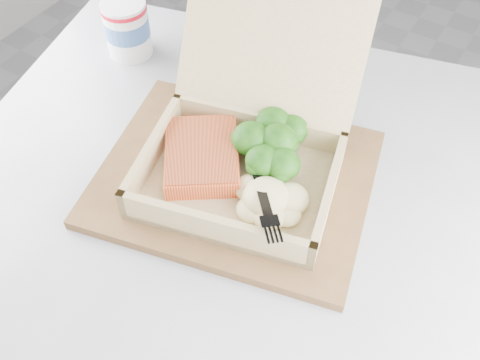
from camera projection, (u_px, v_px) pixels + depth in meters
The scene contains 9 objects.
cafe_table at pixel (214, 252), 0.87m from camera, with size 0.88×0.88×0.70m.
serving_tray at pixel (235, 178), 0.72m from camera, with size 0.36×0.29×0.02m, color brown.
takeout_container at pixel (250, 132), 0.70m from camera, with size 0.31×0.35×0.20m.
salmon_fillet at pixel (202, 156), 0.71m from camera, with size 0.10×0.13×0.03m, color orange.
broccoli_pile at pixel (278, 147), 0.70m from camera, with size 0.12×0.12×0.04m, color #2E7219, non-canonical shape.
mashed_potatoes at pixel (266, 197), 0.66m from camera, with size 0.10×0.09×0.03m, color beige.
plastic_fork at pixel (258, 175), 0.66m from camera, with size 0.11×0.13×0.03m.
paper_cup at pixel (127, 27), 0.87m from camera, with size 0.07×0.07×0.09m.
receipt at pixel (296, 100), 0.83m from camera, with size 0.08×0.15×0.00m, color white.
Camera 1 is at (-0.31, -0.87, 1.27)m, focal length 40.00 mm.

